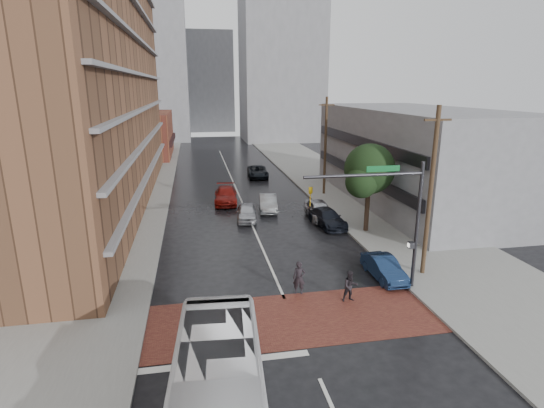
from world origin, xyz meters
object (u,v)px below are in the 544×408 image
object	(u,v)px
pedestrian_b	(350,286)
car_travel_c	(226,195)
car_travel_b	(268,203)
car_travel_a	(247,212)
car_parked_near	(384,268)
suv_travel	(258,172)
pedestrian_a	(299,278)
car_parked_mid	(327,218)
car_parked_far	(319,210)

from	to	relation	value
pedestrian_b	car_travel_c	xyz separation A→B (m)	(-4.91, 20.93, -0.09)
car_travel_b	car_travel_c	distance (m)	4.95
car_travel_a	car_parked_near	size ratio (longest dim) A/B	1.03
car_travel_c	suv_travel	xyz separation A→B (m)	(4.86, 11.40, -0.04)
pedestrian_a	car_parked_mid	distance (m)	12.12
car_travel_c	car_parked_near	world-z (taller)	car_travel_c
car_travel_b	car_parked_far	size ratio (longest dim) A/B	0.95
pedestrian_a	car_travel_a	distance (m)	13.80
car_travel_c	suv_travel	world-z (taller)	car_travel_c
car_travel_b	car_travel_c	size ratio (longest dim) A/B	0.83
suv_travel	car_parked_near	size ratio (longest dim) A/B	1.32
car_travel_a	suv_travel	size ratio (longest dim) A/B	0.78
pedestrian_b	car_parked_mid	bearing A→B (deg)	76.06
car_travel_b	car_travel_c	world-z (taller)	car_travel_c
car_travel_c	car_parked_far	bearing A→B (deg)	-37.28
car_travel_b	suv_travel	xyz separation A→B (m)	(1.28, 14.82, -0.00)
pedestrian_a	car_parked_far	size ratio (longest dim) A/B	0.40
car_travel_a	car_parked_mid	world-z (taller)	car_travel_a
car_travel_c	car_parked_mid	xyz separation A→B (m)	(7.56, -8.64, -0.08)
car_travel_b	car_parked_mid	bearing A→B (deg)	-45.96
car_travel_c	car_parked_near	bearing A→B (deg)	-62.73
car_travel_c	car_travel_a	bearing A→B (deg)	-73.05
pedestrian_b	suv_travel	world-z (taller)	pedestrian_b
suv_travel	car_parked_far	distance (m)	18.22
car_travel_b	car_parked_near	size ratio (longest dim) A/B	1.12
car_travel_a	pedestrian_a	bearing A→B (deg)	-78.88
pedestrian_b	car_travel_a	xyz separation A→B (m)	(-3.60, 15.05, -0.16)
pedestrian_b	car_travel_b	size ratio (longest dim) A/B	0.39
car_travel_b	car_travel_c	bearing A→B (deg)	142.83
car_travel_b	suv_travel	distance (m)	14.88
car_travel_b	car_parked_mid	size ratio (longest dim) A/B	0.93
pedestrian_a	car_parked_mid	bearing A→B (deg)	80.76
pedestrian_a	car_travel_b	world-z (taller)	pedestrian_a
car_parked_near	car_travel_c	bearing A→B (deg)	111.46
car_parked_far	car_travel_a	bearing A→B (deg)	174.43
pedestrian_a	car_parked_far	xyz separation A→B (m)	(4.98, 13.00, -0.14)
pedestrian_a	pedestrian_b	world-z (taller)	pedestrian_a
suv_travel	car_parked_mid	distance (m)	20.21
car_travel_b	car_travel_c	xyz separation A→B (m)	(-3.57, 3.43, 0.04)
car_travel_b	pedestrian_a	bearing A→B (deg)	-87.28
pedestrian_b	car_travel_b	xyz separation A→B (m)	(-1.34, 17.51, -0.13)
car_travel_a	car_travel_b	world-z (taller)	car_travel_b
pedestrian_b	car_parked_near	xyz separation A→B (m)	(2.95, 2.30, -0.20)
car_travel_c	car_travel_b	bearing A→B (deg)	-39.40
car_travel_b	car_parked_near	xyz separation A→B (m)	(4.29, -15.21, -0.07)
pedestrian_a	car_parked_near	bearing A→B (deg)	26.10
pedestrian_b	car_travel_a	distance (m)	15.48
pedestrian_b	car_travel_c	distance (m)	21.50
pedestrian_b	car_parked_near	distance (m)	3.74
pedestrian_b	car_parked_mid	distance (m)	12.58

